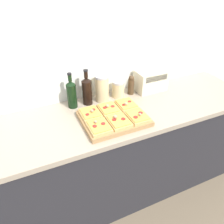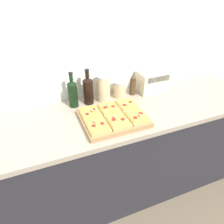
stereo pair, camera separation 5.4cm
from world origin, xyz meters
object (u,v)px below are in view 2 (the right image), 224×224
Objects in this scene: pepper_mill at (133,85)px; grain_jar_short at (120,89)px; grain_jar_tall at (103,88)px; olive_oil_bottle at (73,93)px; wine_bottle at (88,90)px; cutting_board at (114,118)px; toaster_oven at (153,81)px.

grain_jar_short is at bearing 180.00° from pepper_mill.
olive_oil_bottle is at bearing 180.00° from grain_jar_tall.
pepper_mill is at bearing 0.00° from wine_bottle.
olive_oil_bottle reaches higher than cutting_board.
toaster_oven reaches higher than grain_jar_short.
toaster_oven is at bearing -0.56° from pepper_mill.
olive_oil_bottle is 0.41m from grain_jar_short.
wine_bottle reaches higher than pepper_mill.
grain_jar_tall is 1.31× the size of pepper_mill.
olive_oil_bottle is 1.96× the size of grain_jar_short.
toaster_oven is (0.20, -0.00, 0.01)m from pepper_mill.
wine_bottle is 0.60m from toaster_oven.
wine_bottle is 0.13m from grain_jar_tall.
pepper_mill is 0.59× the size of toaster_oven.
toaster_oven reaches higher than pepper_mill.
grain_jar_tall is 0.15m from grain_jar_short.
cutting_board is 0.44m from pepper_mill.
wine_bottle is at bearing -0.00° from olive_oil_bottle.
wine_bottle is 1.01× the size of toaster_oven.
olive_oil_bottle is 0.53m from pepper_mill.
toaster_oven is (0.73, -0.00, -0.03)m from olive_oil_bottle.
pepper_mill is (0.31, 0.31, 0.07)m from cutting_board.
cutting_board is 0.60m from toaster_oven.
grain_jar_short is at bearing 0.00° from olive_oil_bottle.
grain_jar_short is 0.32m from toaster_oven.
grain_jar_tall reaches higher than toaster_oven.
toaster_oven is at bearing -0.18° from wine_bottle.
toaster_oven reaches higher than cutting_board.
cutting_board is at bearing -72.72° from wine_bottle.
pepper_mill is (0.12, 0.00, 0.01)m from grain_jar_short.
pepper_mill reaches higher than grain_jar_short.
wine_bottle is at bearing 179.82° from toaster_oven.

